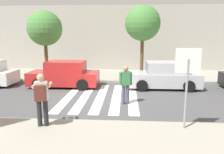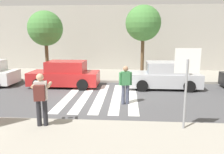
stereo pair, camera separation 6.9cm
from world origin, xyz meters
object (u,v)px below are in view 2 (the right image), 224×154
Objects in this scene: pedestrian_crossing at (125,83)px; parked_car_red at (65,75)px; street_tree_west at (45,29)px; photographer_with_backpack at (41,95)px; stop_sign at (187,71)px; parked_car_silver at (164,76)px; street_tree_center at (143,24)px.

parked_car_red is (-3.66, 3.17, -0.25)m from pedestrian_crossing.
pedestrian_crossing is 0.38× the size of street_tree_west.
street_tree_west is at bearing 109.16° from photographer_with_backpack.
street_tree_west is (-7.44, 8.21, 1.52)m from stop_sign.
stop_sign is at bearing -93.21° from parked_car_silver.
parked_car_silver is (4.87, 6.13, -0.44)m from photographer_with_backpack.
photographer_with_backpack is at bearing -80.66° from parked_car_red.
street_tree_west reaches higher than pedestrian_crossing.
stop_sign reaches higher than photographer_with_backpack.
parked_car_red is 6.27m from street_tree_center.
photographer_with_backpack is 6.23m from parked_car_red.
pedestrian_crossing is at bearing -100.70° from street_tree_center.
street_tree_west reaches higher than parked_car_silver.
parked_car_silver is (2.22, 3.17, -0.25)m from pedestrian_crossing.
street_tree_west is (-7.78, 2.24, 2.77)m from parked_car_silver.
street_tree_west is 6.68m from street_tree_center.
street_tree_west is at bearing 163.94° from parked_car_silver.
street_tree_west is 0.93× the size of street_tree_center.
pedestrian_crossing is 0.42× the size of parked_car_red.
pedestrian_crossing is at bearing -40.93° from parked_car_red.
photographer_with_backpack is at bearing -131.88° from pedestrian_crossing.
stop_sign is 6.11m from parked_car_silver.
parked_car_red is at bearing -49.68° from street_tree_west.
photographer_with_backpack reaches higher than pedestrian_crossing.
stop_sign is 8.24m from parked_car_red.
street_tree_center is at bearing 95.19° from stop_sign.
parked_car_red is 1.00× the size of parked_car_silver.
parked_car_red is at bearing 139.07° from pedestrian_crossing.
street_tree_west is at bearing 130.32° from parked_car_red.
street_tree_center reaches higher than stop_sign.
pedestrian_crossing reaches higher than parked_car_red.
street_tree_west is (-2.91, 8.37, 2.33)m from photographer_with_backpack.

